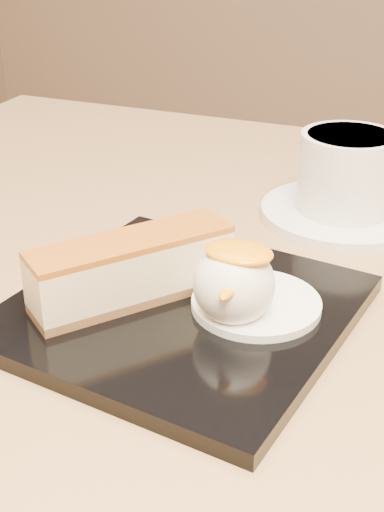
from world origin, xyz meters
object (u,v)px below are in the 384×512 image
at_px(table, 158,407).
at_px(ice_cream_scoop, 234,284).
at_px(coffee_cup, 349,171).
at_px(dessert_plate, 181,311).
at_px(cheesecake, 132,269).
at_px(saucer, 343,213).

height_order(table, ice_cream_scoop, ice_cream_scoop).
height_order(table, coffee_cup, coffee_cup).
distance_m(dessert_plate, cheesecake, 0.05).
bearing_deg(ice_cream_scoop, cheesecake, 180.00).
relative_size(cheesecake, saucer, 0.92).
bearing_deg(coffee_cup, cheesecake, -102.71).
xyz_separation_m(table, cheesecake, (0.02, -0.08, 0.19)).
xyz_separation_m(cheesecake, coffee_cup, (0.11, 0.22, 0.01)).
height_order(table, saucer, saucer).
xyz_separation_m(cheesecake, saucer, (0.11, 0.22, -0.03)).
bearing_deg(ice_cream_scoop, dessert_plate, 172.87).
bearing_deg(dessert_plate, coffee_cup, 71.24).
xyz_separation_m(ice_cream_scoop, saucer, (0.03, 0.22, -0.03)).
xyz_separation_m(table, dessert_plate, (0.06, -0.08, 0.16)).
distance_m(ice_cream_scoop, saucer, 0.22).
height_order(cheesecake, saucer, cheesecake).
bearing_deg(coffee_cup, dessert_plate, -95.28).
height_order(ice_cream_scoop, saucer, ice_cream_scoop).
height_order(dessert_plate, saucer, dessert_plate).
xyz_separation_m(dessert_plate, ice_cream_scoop, (0.04, -0.00, 0.03)).
distance_m(table, cheesecake, 0.21).
relative_size(cheesecake, coffee_cup, 1.20).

